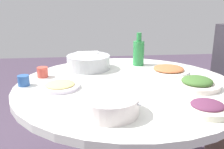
# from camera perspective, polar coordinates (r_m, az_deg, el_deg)

# --- Properties ---
(round_dining_table) EXTENTS (1.24, 1.24, 0.75)m
(round_dining_table) POSITION_cam_1_polar(r_m,az_deg,el_deg) (1.50, 3.25, -7.21)
(round_dining_table) COLOR #99999E
(round_dining_table) RESTS_ON ground
(rice_bowl) EXTENTS (0.29, 0.29, 0.10)m
(rice_bowl) POSITION_cam_1_polar(r_m,az_deg,el_deg) (1.73, -5.21, 2.80)
(rice_bowl) COLOR #B2B5BA
(rice_bowl) RESTS_ON round_dining_table
(soup_bowl) EXTENTS (0.25, 0.25, 0.07)m
(soup_bowl) POSITION_cam_1_polar(r_m,az_deg,el_deg) (1.08, -0.61, -6.87)
(soup_bowl) COLOR white
(soup_bowl) RESTS_ON round_dining_table
(dish_eggplant) EXTENTS (0.21, 0.21, 0.05)m
(dish_eggplant) POSITION_cam_1_polar(r_m,az_deg,el_deg) (1.17, 20.28, -6.79)
(dish_eggplant) COLOR silver
(dish_eggplant) RESTS_ON round_dining_table
(dish_tofu_braise) EXTENTS (0.25, 0.25, 0.04)m
(dish_tofu_braise) POSITION_cam_1_polar(r_m,az_deg,el_deg) (1.69, 12.36, 1.03)
(dish_tofu_braise) COLOR white
(dish_tofu_braise) RESTS_ON round_dining_table
(dish_noodles) EXTENTS (0.21, 0.21, 0.03)m
(dish_noodles) POSITION_cam_1_polar(r_m,az_deg,el_deg) (1.40, -11.42, -2.41)
(dish_noodles) COLOR silver
(dish_noodles) RESTS_ON round_dining_table
(dish_greens) EXTENTS (0.24, 0.24, 0.06)m
(dish_greens) POSITION_cam_1_polar(r_m,az_deg,el_deg) (1.45, 18.23, -1.84)
(dish_greens) COLOR silver
(dish_greens) RESTS_ON round_dining_table
(green_bottle) EXTENTS (0.08, 0.08, 0.23)m
(green_bottle) POSITION_cam_1_polar(r_m,az_deg,el_deg) (1.82, 5.88, 4.92)
(green_bottle) COLOR #2A813F
(green_bottle) RESTS_ON round_dining_table
(tea_cup_near) EXTENTS (0.06, 0.06, 0.06)m
(tea_cup_near) POSITION_cam_1_polar(r_m,az_deg,el_deg) (1.48, -18.94, -1.27)
(tea_cup_near) COLOR #2A549B
(tea_cup_near) RESTS_ON round_dining_table
(tea_cup_far) EXTENTS (0.06, 0.06, 0.06)m
(tea_cup_far) POSITION_cam_1_polar(r_m,az_deg,el_deg) (1.61, -15.08, 0.51)
(tea_cup_far) COLOR #CB493B
(tea_cup_far) RESTS_ON round_dining_table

